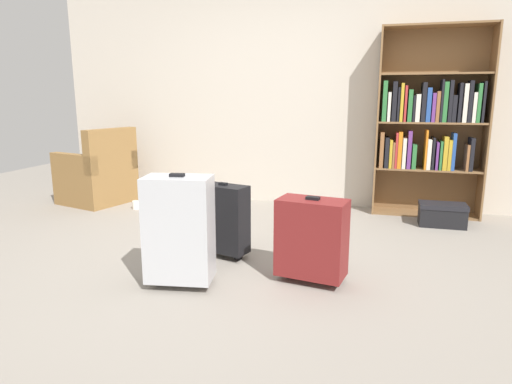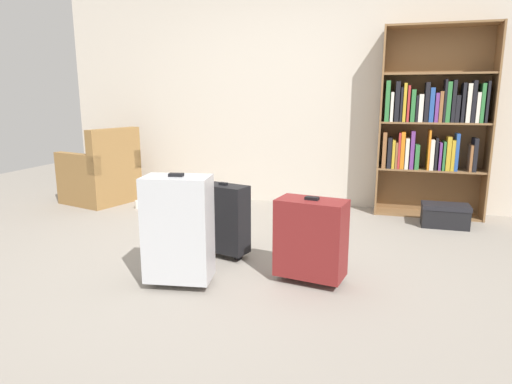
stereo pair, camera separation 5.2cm
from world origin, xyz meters
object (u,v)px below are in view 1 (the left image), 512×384
armchair (99,177)px  suitcase_dark_red (312,238)px  bookshelf (428,124)px  mug (136,205)px  suitcase_black (224,219)px  storage_box (442,214)px  suitcase_silver (179,229)px

armchair → suitcase_dark_red: size_ratio=1.49×
bookshelf → mug: (-3.12, -0.62, -0.93)m
suitcase_dark_red → suitcase_black: size_ratio=1.00×
suitcase_black → suitcase_dark_red: bearing=-22.3°
storage_box → mug: bearing=-176.7°
bookshelf → armchair: size_ratio=2.18×
mug → storage_box: 3.29m
bookshelf → mug: bookshelf is taller
armchair → mug: bearing=-16.9°
armchair → bookshelf: bearing=6.8°
suitcase_silver → armchair: bearing=134.8°
mug → suitcase_silver: bearing=-52.6°
mug → suitcase_black: suitcase_black is taller
armchair → storage_box: armchair is taller
suitcase_black → suitcase_silver: suitcase_silver is taller
mug → bookshelf: bearing=11.2°
bookshelf → suitcase_silver: bookshelf is taller
suitcase_dark_red → bookshelf: bearing=66.9°
bookshelf → suitcase_black: size_ratio=3.25×
armchair → suitcase_silver: size_ratio=1.17×
mug → suitcase_black: size_ratio=0.20×
armchair → storage_box: size_ratio=2.03×
armchair → suitcase_silver: 2.80m
bookshelf → armchair: bookshelf is taller
storage_box → suitcase_silver: suitcase_silver is taller
mug → storage_box: size_ratio=0.27×
armchair → suitcase_black: size_ratio=1.49×
mug → suitcase_black: 1.92m
suitcase_silver → storage_box: bearing=46.4°
armchair → suitcase_black: bearing=-33.6°
bookshelf → suitcase_dark_red: bearing=-113.1°
mug → suitcase_silver: size_ratio=0.16×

